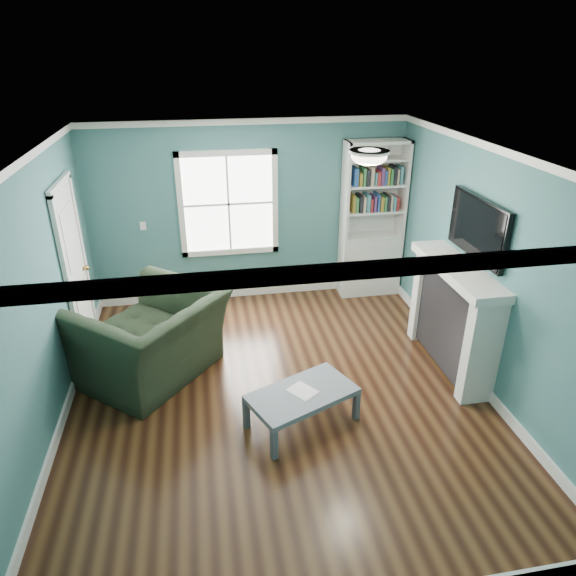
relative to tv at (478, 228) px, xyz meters
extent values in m
plane|color=black|center=(-2.20, -0.20, -1.72)|extent=(5.00, 5.00, 0.00)
plane|color=#386F70|center=(-2.20, 2.30, -0.43)|extent=(4.50, 0.00, 4.50)
plane|color=#386F70|center=(-2.20, -2.70, -0.43)|extent=(4.50, 0.00, 4.50)
plane|color=#386F70|center=(-4.45, -0.20, -0.43)|extent=(0.00, 5.00, 5.00)
plane|color=#386F70|center=(0.05, -0.20, -0.43)|extent=(0.00, 5.00, 5.00)
plane|color=white|center=(-2.20, -0.20, 0.88)|extent=(5.00, 5.00, 0.00)
cube|color=white|center=(-2.20, 2.28, -1.66)|extent=(4.50, 0.03, 0.12)
cube|color=white|center=(-4.44, -0.20, -1.66)|extent=(0.03, 5.00, 0.12)
cube|color=white|center=(0.03, -0.20, -1.66)|extent=(0.03, 5.00, 0.12)
cube|color=white|center=(-2.20, 2.28, 0.84)|extent=(4.50, 0.04, 0.08)
cube|color=white|center=(-2.20, -2.68, 0.84)|extent=(4.50, 0.04, 0.08)
cube|color=white|center=(-4.43, -0.20, 0.84)|extent=(0.04, 5.00, 0.08)
cube|color=white|center=(0.03, -0.20, 0.84)|extent=(0.04, 5.00, 0.08)
cube|color=white|center=(-2.50, 2.29, -0.27)|extent=(1.24, 0.01, 1.34)
cube|color=white|center=(-3.16, 2.28, -0.27)|extent=(0.08, 0.06, 1.50)
cube|color=white|center=(-1.84, 2.28, -0.27)|extent=(0.08, 0.06, 1.50)
cube|color=white|center=(-2.50, 2.28, -0.98)|extent=(1.40, 0.06, 0.08)
cube|color=white|center=(-2.50, 2.28, 0.44)|extent=(1.40, 0.06, 0.08)
cube|color=white|center=(-2.50, 2.28, -0.27)|extent=(1.24, 0.03, 0.03)
cube|color=white|center=(-2.50, 2.28, -0.27)|extent=(0.03, 0.03, 1.34)
cube|color=silver|center=(-0.43, 2.10, -1.27)|extent=(0.90, 0.35, 0.90)
cube|color=silver|center=(-0.86, 2.10, -0.12)|extent=(0.04, 0.35, 1.40)
cube|color=silver|center=(0.00, 2.10, -0.12)|extent=(0.04, 0.35, 1.40)
cube|color=silver|center=(-0.43, 2.26, -0.12)|extent=(0.90, 0.02, 1.40)
cube|color=silver|center=(-0.43, 2.10, 0.55)|extent=(0.90, 0.35, 0.04)
cube|color=silver|center=(-0.43, 2.10, -0.80)|extent=(0.84, 0.33, 0.03)
cube|color=silver|center=(-0.43, 2.10, -0.42)|extent=(0.84, 0.33, 0.03)
cube|color=silver|center=(-0.43, 2.10, -0.04)|extent=(0.84, 0.33, 0.03)
cube|color=silver|center=(-0.43, 2.10, 0.32)|extent=(0.84, 0.33, 0.03)
cube|color=olive|center=(-0.43, 2.08, -0.30)|extent=(0.70, 0.25, 0.22)
cube|color=#33723F|center=(-0.43, 2.08, 0.08)|extent=(0.70, 0.25, 0.22)
cylinder|color=beige|center=(-0.43, 2.05, 0.46)|extent=(0.26, 0.06, 0.26)
cube|color=black|center=(-0.11, 0.00, -1.12)|extent=(0.30, 1.20, 1.10)
cube|color=black|center=(-0.13, 0.00, -1.32)|extent=(0.22, 0.65, 0.70)
cube|color=silver|center=(-0.13, -0.67, -1.12)|extent=(0.36, 0.16, 1.20)
cube|color=silver|center=(-0.13, 0.67, -1.12)|extent=(0.36, 0.16, 1.20)
cube|color=silver|center=(-0.15, 0.00, -0.47)|extent=(0.44, 1.58, 0.10)
cube|color=black|center=(0.00, 0.00, 0.00)|extent=(0.06, 1.10, 0.65)
cube|color=silver|center=(-4.43, 1.20, -0.70)|extent=(0.04, 0.80, 2.05)
cube|color=white|center=(-4.42, 0.75, -0.70)|extent=(0.05, 0.08, 2.13)
cube|color=white|center=(-4.42, 1.65, -0.70)|extent=(0.05, 0.08, 2.13)
cube|color=white|center=(-4.42, 1.20, 0.36)|extent=(0.05, 0.98, 0.08)
sphere|color=#BF8C3F|center=(-4.37, 1.50, -0.77)|extent=(0.07, 0.07, 0.07)
ellipsoid|color=white|center=(-1.30, -0.10, 0.82)|extent=(0.34, 0.34, 0.15)
cylinder|color=white|center=(-1.30, -0.10, 0.86)|extent=(0.38, 0.38, 0.03)
cube|color=white|center=(-3.70, 2.28, -0.52)|extent=(0.08, 0.01, 0.12)
imported|color=black|center=(-3.57, 0.42, -1.07)|extent=(1.70, 1.77, 1.30)
cube|color=#4A5059|center=(-2.39, -1.16, -1.56)|extent=(0.08, 0.08, 0.33)
cube|color=#4A5059|center=(-1.48, -0.76, -1.56)|extent=(0.08, 0.08, 0.33)
cube|color=#4A5059|center=(-2.60, -0.69, -1.56)|extent=(0.08, 0.08, 0.33)
cube|color=#4A5059|center=(-1.69, -0.29, -1.56)|extent=(0.08, 0.08, 0.33)
cube|color=slate|center=(-2.04, -0.73, -1.37)|extent=(1.19, 0.95, 0.06)
cube|color=white|center=(-2.03, -0.71, -1.34)|extent=(0.33, 0.34, 0.00)
camera|label=1|loc=(-2.90, -4.76, 1.79)|focal=32.00mm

